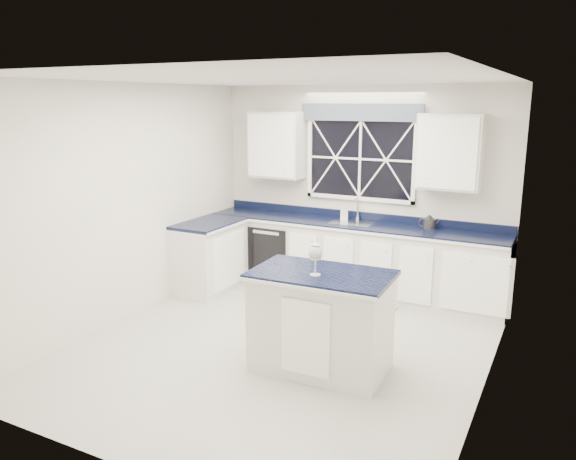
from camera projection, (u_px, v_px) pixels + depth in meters
The scene contains 13 objects.
ground at pixel (282, 346), 5.84m from camera, with size 4.50×4.50×0.00m, color #A7A7A2.
back_wall at pixel (360, 189), 7.48m from camera, with size 4.00×0.10×2.70m, color beige.
base_cabinets at pixel (323, 259), 7.43m from camera, with size 3.99×1.60×0.90m.
countertop at pixel (352, 224), 7.32m from camera, with size 3.98×0.64×0.04m, color black.
dishwasher at pixel (278, 252), 7.93m from camera, with size 0.60×0.58×0.82m, color black.
window at pixel (360, 153), 7.33m from camera, with size 1.65×0.09×1.26m.
upper_cabinets at pixel (357, 148), 7.21m from camera, with size 3.10×0.34×0.90m.
faucet at pixel (357, 208), 7.45m from camera, with size 0.05×0.20×0.30m.
island at pixel (321, 321), 5.26m from camera, with size 1.31×0.82×0.96m.
rug at pixel (337, 307), 6.93m from camera, with size 1.35×0.88×0.02m.
kettle at pixel (429, 222), 6.96m from camera, with size 0.26×0.17×0.18m.
wine_glass at pixel (315, 254), 5.02m from camera, with size 0.12×0.12×0.29m.
soap_bottle at pixel (344, 212), 7.45m from camera, with size 0.10×0.10×0.22m, color silver.
Camera 1 is at (2.54, -4.78, 2.50)m, focal length 35.00 mm.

